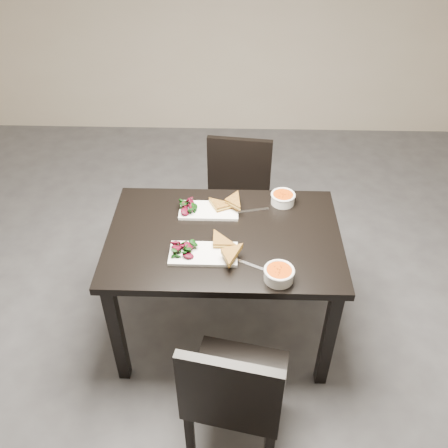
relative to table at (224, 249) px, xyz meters
The scene contains 15 objects.
ground 0.65m from the table, 146.31° to the left, with size 5.00×5.00×0.00m, color #47474C.
room_shell 1.18m from the table, 146.31° to the left, with size 5.02×5.02×2.81m.
table is the anchor object (origin of this frame).
chair_near 0.75m from the table, 84.94° to the right, with size 0.49×0.49×0.85m.
chair_far 0.72m from the table, 84.85° to the left, with size 0.47×0.47×0.85m.
plate_near 0.21m from the table, 121.40° to the right, with size 0.33×0.17×0.02m, color white.
sandwich_near 0.20m from the table, 102.26° to the right, with size 0.17×0.12×0.05m, color #A27122, non-canonical shape.
salad_near 0.29m from the table, 141.27° to the right, with size 0.10×0.09×0.05m, color black, non-canonical shape.
soup_bowl_near 0.43m from the table, 49.90° to the right, with size 0.14×0.14×0.06m.
cutlery_near 0.29m from the table, 56.90° to the right, with size 0.18×0.02×0.00m, color silver.
plate_far 0.23m from the table, 114.90° to the left, with size 0.32×0.16×0.02m, color white.
sandwich_far 0.22m from the table, 97.42° to the left, with size 0.16×0.12×0.05m, color #A27122, non-canonical shape.
salad_far 0.30m from the table, 134.82° to the left, with size 0.10×0.09×0.04m, color black, non-canonical shape.
soup_bowl_far 0.44m from the table, 41.59° to the left, with size 0.14×0.14×0.06m.
cutlery_far 0.27m from the table, 53.52° to the left, with size 0.18×0.02×0.00m, color silver.
Camera 1 is at (0.11, -1.92, 2.37)m, focal length 38.84 mm.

